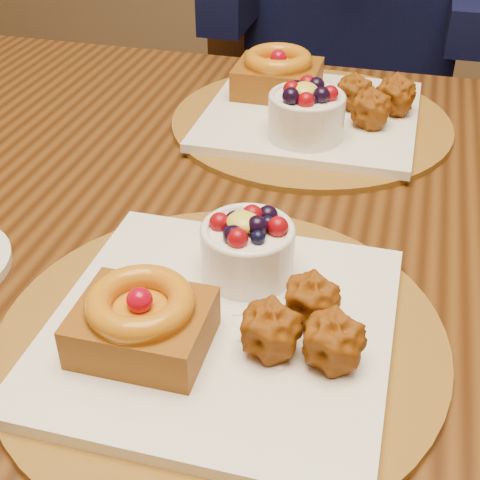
% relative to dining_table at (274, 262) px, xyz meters
% --- Properties ---
extents(dining_table, '(1.60, 0.90, 0.76)m').
position_rel_dining_table_xyz_m(dining_table, '(0.00, 0.00, 0.00)').
color(dining_table, '#341A09').
rests_on(dining_table, ground).
extents(place_setting_near, '(0.38, 0.38, 0.08)m').
position_rel_dining_table_xyz_m(place_setting_near, '(-0.00, -0.22, 0.10)').
color(place_setting_near, '#603812').
rests_on(place_setting_near, dining_table).
extents(place_setting_far, '(0.38, 0.38, 0.09)m').
position_rel_dining_table_xyz_m(place_setting_far, '(-0.00, 0.21, 0.10)').
color(place_setting_far, '#603812').
rests_on(place_setting_far, dining_table).
extents(chair_far, '(0.50, 0.50, 0.95)m').
position_rel_dining_table_xyz_m(chair_far, '(-0.14, 0.85, -0.15)').
color(chair_far, black).
rests_on(chair_far, ground).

